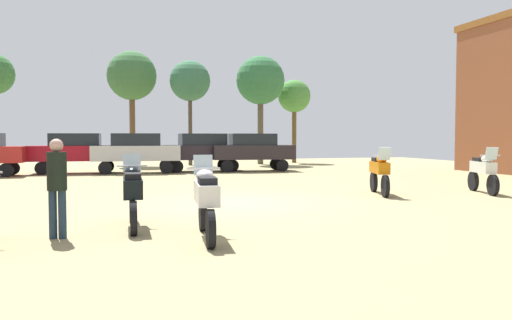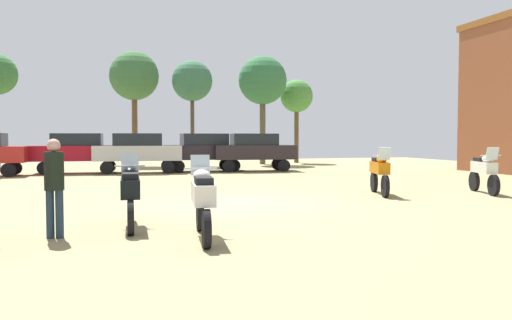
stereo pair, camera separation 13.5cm
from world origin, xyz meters
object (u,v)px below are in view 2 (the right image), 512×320
object	(u,v)px
motorcycle_1	(203,198)
car_6	(254,149)
car_3	(78,150)
car_2	(138,150)
tree_4	(134,77)
tree_7	(263,81)
motorcycle_2	(380,171)
tree_3	(192,82)
motorcycle_4	(484,171)
person_1	(54,180)
tree_1	(297,97)
car_5	(204,149)
motorcycle_6	(130,192)

from	to	relation	value
motorcycle_1	car_6	bearing A→B (deg)	76.97
car_3	car_2	bearing A→B (deg)	-100.00
tree_4	tree_7	xyz separation A→B (m)	(8.32, -0.84, -0.12)
motorcycle_2	tree_3	size ratio (longest dim) A/B	0.33
motorcycle_4	tree_4	size ratio (longest dim) A/B	0.28
person_1	tree_1	xyz separation A→B (m)	(13.62, 23.78, 3.58)
car_3	tree_7	world-z (taller)	tree_7
tree_1	tree_4	world-z (taller)	tree_4
person_1	tree_1	distance (m)	27.64
motorcycle_1	car_2	bearing A→B (deg)	96.71
car_3	tree_7	xyz separation A→B (m)	(11.41, 5.63, 4.38)
car_5	tree_4	world-z (taller)	tree_4
tree_1	tree_3	world-z (taller)	tree_3
motorcycle_2	tree_4	world-z (taller)	tree_4
car_5	tree_7	distance (m)	8.95
person_1	tree_3	bearing A→B (deg)	92.77
car_5	car_6	world-z (taller)	same
motorcycle_6	car_5	world-z (taller)	car_5
car_5	person_1	distance (m)	17.65
motorcycle_4	person_1	bearing A→B (deg)	34.71
motorcycle_2	tree_4	distance (m)	20.78
motorcycle_6	person_1	world-z (taller)	person_1
car_6	person_1	bearing A→B (deg)	157.47
motorcycle_2	car_3	bearing A→B (deg)	-34.91
car_2	car_6	bearing A→B (deg)	-87.23
tree_3	tree_4	size ratio (longest dim) A/B	0.92
motorcycle_4	motorcycle_1	bearing A→B (deg)	42.45
car_2	tree_7	world-z (taller)	tree_7
tree_1	car_2	bearing A→B (deg)	-146.65
motorcycle_4	person_1	world-z (taller)	person_1
motorcycle_1	motorcycle_6	world-z (taller)	motorcycle_1
car_5	tree_1	xyz separation A→B (m)	(7.90, 7.08, 3.46)
motorcycle_2	car_2	bearing A→B (deg)	-42.79
motorcycle_4	car_6	xyz separation A→B (m)	(-4.19, 12.31, 0.44)
motorcycle_1	car_2	world-z (taller)	car_2
motorcycle_6	tree_1	size ratio (longest dim) A/B	0.36
motorcycle_6	tree_4	world-z (taller)	tree_4
car_6	tree_3	size ratio (longest dim) A/B	0.66
car_3	tree_3	bearing A→B (deg)	-46.57
car_6	tree_4	distance (m)	10.45
motorcycle_2	tree_7	world-z (taller)	tree_7
car_3	tree_1	world-z (taller)	tree_1
motorcycle_1	tree_4	distance (m)	24.76
motorcycle_1	car_5	world-z (taller)	car_5
car_2	tree_3	distance (m)	8.41
person_1	tree_7	size ratio (longest dim) A/B	0.25
motorcycle_1	car_2	distance (m)	17.09
motorcycle_1	tree_7	xyz separation A→B (m)	(8.22, 23.42, 4.82)
car_6	person_1	xyz separation A→B (m)	(-8.30, -16.11, -0.12)
car_5	motorcycle_1	bearing A→B (deg)	169.48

